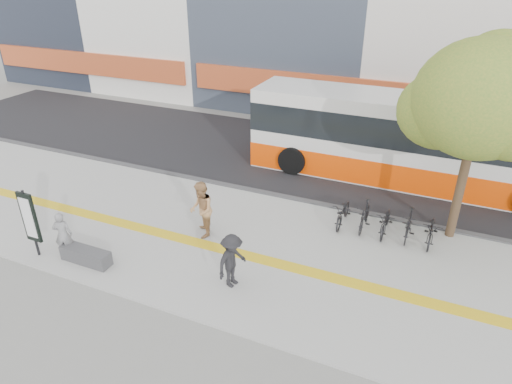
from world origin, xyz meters
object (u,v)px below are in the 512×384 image
at_px(bench, 86,256).
at_px(seated_woman, 63,234).
at_px(bus, 409,143).
at_px(pedestrian_dark, 232,261).
at_px(pedestrian_tan, 201,210).
at_px(street_tree, 480,101).
at_px(signboard, 29,218).

distance_m(bench, seated_woman, 0.95).
bearing_deg(bus, bench, -129.01).
bearing_deg(pedestrian_dark, pedestrian_tan, 61.09).
relative_size(street_tree, bus, 0.50).
bearing_deg(street_tree, pedestrian_dark, -135.71).
height_order(signboard, street_tree, street_tree).
bearing_deg(bus, seated_woman, -131.87).
bearing_deg(signboard, bench, 10.81).
bearing_deg(pedestrian_tan, signboard, -85.55).
bearing_deg(bench, signboard, -169.19).
relative_size(bench, seated_woman, 1.09).
distance_m(bus, seated_woman, 13.00).
distance_m(bus, pedestrian_tan, 8.90).
relative_size(street_tree, pedestrian_tan, 3.36).
distance_m(street_tree, seated_woman, 12.70).
height_order(signboard, pedestrian_dark, signboard).
xyz_separation_m(bus, pedestrian_dark, (-3.42, -8.90, -0.76)).
xyz_separation_m(bench, bus, (7.86, 9.70, 1.33)).
xyz_separation_m(signboard, seated_woman, (0.80, 0.35, -0.55)).
bearing_deg(street_tree, signboard, -150.93).
relative_size(bench, bus, 0.13).
height_order(bench, seated_woman, seated_woman).
xyz_separation_m(bench, signboard, (-1.60, -0.31, 1.06)).
bearing_deg(signboard, seated_woman, 23.38).
xyz_separation_m(seated_woman, pedestrian_dark, (5.23, 0.76, 0.06)).
height_order(bus, pedestrian_tan, bus).
relative_size(seated_woman, pedestrian_dark, 0.92).
xyz_separation_m(bench, pedestrian_dark, (4.43, 0.80, 0.57)).
xyz_separation_m(signboard, pedestrian_dark, (6.03, 1.11, -0.49)).
distance_m(signboard, seated_woman, 1.03).
height_order(signboard, seated_woman, signboard).
relative_size(pedestrian_tan, pedestrian_dark, 1.18).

